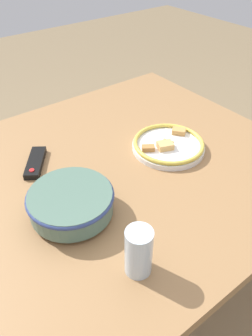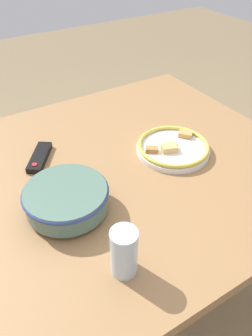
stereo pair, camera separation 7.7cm
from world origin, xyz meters
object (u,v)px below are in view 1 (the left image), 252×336
Objects in this scene: tv_remote at (35,163)px; drinking_glass at (139,252)px; food_plate at (168,145)px; noodle_bowl at (71,202)px.

drinking_glass is at bearing 127.51° from tv_remote.
food_plate is 0.50m from drinking_glass.
noodle_bowl is 1.81× the size of drinking_glass.
food_plate is at bearing -170.27° from tv_remote.
food_plate reaches higher than tv_remote.
noodle_bowl is 0.25m from drinking_glass.
drinking_glass is (0.03, -0.25, 0.02)m from noodle_bowl.
noodle_bowl is 0.93× the size of food_plate.
noodle_bowl reaches higher than tv_remote.
tv_remote is at bearing 154.43° from food_plate.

